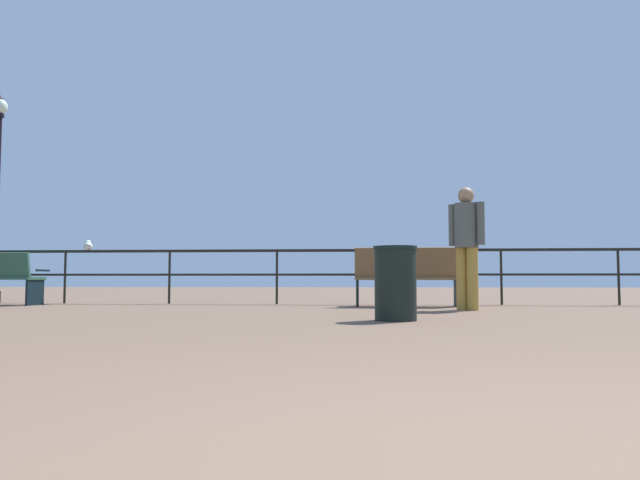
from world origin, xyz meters
The scene contains 5 objects.
pier_railing centered at (0.00, 9.44, 0.74)m, with size 20.15×0.05×1.00m.
bench_near_left centered at (0.29, 8.61, 0.55)m, with size 1.72×0.58×0.98m.
person_at_railing centered at (1.11, 7.59, 1.05)m, with size 0.48×0.41×1.82m.
seagull_on_rail centered at (-5.61, 9.46, 1.09)m, with size 0.26×0.39×0.20m.
trash_bin centered at (-0.05, 5.32, 0.42)m, with size 0.49×0.49×0.83m.
Camera 1 is at (-0.37, -1.38, 0.47)m, focal length 33.51 mm.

